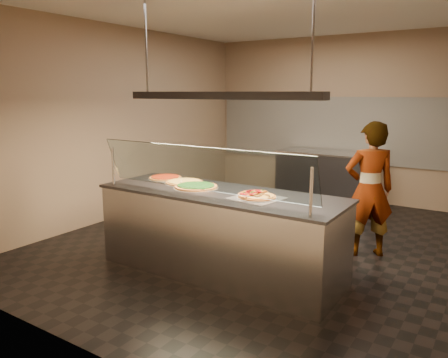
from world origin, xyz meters
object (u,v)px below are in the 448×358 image
Objects in this scene: perforated_tray at (257,198)px; pizza_tomato at (166,177)px; half_pizza_pepperoni at (249,194)px; prep_table at (325,177)px; pizza_spinach at (196,186)px; heat_lamp_housing at (220,95)px; serving_counter at (220,233)px; pizza_cheese at (185,182)px; pizza_spatula at (184,183)px; worker at (369,190)px; half_pizza_sausage at (265,197)px; sneeze_guard at (201,169)px.

pizza_tomato is at bearing 168.82° from perforated_tray.
half_pizza_pepperoni is 0.24× the size of prep_table.
heat_lamp_housing is at bearing -2.18° from pizza_spinach.
heat_lamp_housing reaches higher than pizza_tomato.
prep_table is at bearing 92.59° from serving_counter.
perforated_tray is at bearing -10.11° from pizza_cheese.
heat_lamp_housing is (-0.49, 0.05, 1.01)m from perforated_tray.
prep_table is (0.36, 3.67, -0.49)m from pizza_spatula.
pizza_spatula is at bearing 4.58° from worker.
pizza_cheese is at bearing 154.24° from pizza_spinach.
pizza_cheese reaches higher than perforated_tray.
heat_lamp_housing is at bearing 0.00° from serving_counter.
pizza_tomato is (-1.54, 0.29, -0.01)m from half_pizza_sausage.
prep_table is (-0.17, 4.07, -0.76)m from sneeze_guard.
serving_counter is 5.35× the size of pizza_spinach.
perforated_tray is 1.09m from pizza_cheese.
heat_lamp_housing reaches higher than half_pizza_sausage.
half_pizza_pepperoni is at bearing -179.95° from perforated_tray.
half_pizza_sausage is 1.48× the size of pizza_spatula.
prep_table is at bearing -93.25° from worker.
heat_lamp_housing is (0.33, -0.01, 1.00)m from pizza_spinach.
perforated_tray is 1.30× the size of half_pizza_sausage.
pizza_spinach is 0.22× the size of heat_lamp_housing.
serving_counter is at bearing -13.24° from pizza_cheese.
heat_lamp_housing is (0.17, -3.72, 1.48)m from prep_table.
perforated_tray reaches higher than serving_counter.
heat_lamp_housing is (0.00, 0.00, 1.48)m from serving_counter.
pizza_spatula is at bearing -52.79° from pizza_cheese.
worker is at bearing 36.24° from pizza_cheese.
pizza_spinach is 1.06m from heat_lamp_housing.
sneeze_guard reaches higher than pizza_spinach.
perforated_tray is at bearing 30.03° from worker.
heat_lamp_housing is at bearing 172.34° from half_pizza_pepperoni.
worker is (0.72, 1.51, -0.11)m from perforated_tray.
pizza_spatula reaches higher than pizza_cheese.
pizza_spatula is at bearing 174.30° from heat_lamp_housing.
worker is at bearing 43.25° from pizza_spinach.
pizza_tomato reaches higher than prep_table.
half_pizza_pepperoni is at bearing -5.18° from pizza_spinach.
sneeze_guard reaches higher than pizza_spatula.
worker reaches higher than half_pizza_pepperoni.
pizza_spinach reaches higher than serving_counter.
serving_counter is 5.86× the size of pizza_cheese.
pizza_spatula is at bearing 168.50° from pizza_spinach.
heat_lamp_housing reaches higher than prep_table.
heat_lamp_housing is at bearing -87.41° from prep_table.
serving_counter is at bearing 173.77° from perforated_tray.
half_pizza_pepperoni is 0.18× the size of heat_lamp_housing.
pizza_spatula is (-1.10, 0.11, 0.00)m from half_pizza_sausage.
half_pizza_pepperoni is 1.48× the size of pizza_spatula.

